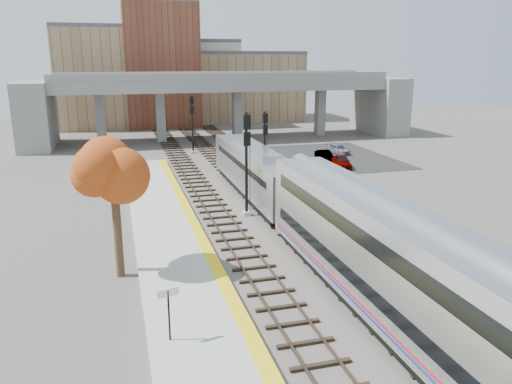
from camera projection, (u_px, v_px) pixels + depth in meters
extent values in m
plane|color=#47423D|center=(302.00, 257.00, 29.68)|extent=(160.00, 160.00, 0.00)
cube|color=#9E9E99|center=(180.00, 267.00, 27.73)|extent=(4.50, 60.00, 0.35)
cube|color=yellow|center=(213.00, 261.00, 28.18)|extent=(0.70, 60.00, 0.01)
cube|color=black|center=(210.00, 203.00, 40.44)|extent=(2.50, 95.00, 0.14)
cube|color=brown|center=(201.00, 202.00, 40.22)|extent=(0.07, 95.00, 0.14)
cube|color=brown|center=(218.00, 201.00, 40.60)|extent=(0.07, 95.00, 0.14)
cube|color=black|center=(260.00, 199.00, 41.54)|extent=(2.50, 95.00, 0.14)
cube|color=brown|center=(251.00, 198.00, 41.32)|extent=(0.07, 95.00, 0.14)
cube|color=brown|center=(268.00, 197.00, 41.70)|extent=(0.07, 95.00, 0.14)
cube|color=black|center=(304.00, 196.00, 42.59)|extent=(2.50, 95.00, 0.14)
cube|color=brown|center=(297.00, 195.00, 42.37)|extent=(0.07, 95.00, 0.14)
cube|color=brown|center=(312.00, 194.00, 42.75)|extent=(0.07, 95.00, 0.14)
cube|color=slate|center=(223.00, 85.00, 70.79)|extent=(46.00, 10.00, 1.50)
cube|color=slate|center=(231.00, 77.00, 66.00)|extent=(46.00, 0.20, 1.00)
cube|color=slate|center=(216.00, 75.00, 74.92)|extent=(46.00, 0.20, 1.00)
cube|color=slate|center=(101.00, 119.00, 67.44)|extent=(1.20, 1.60, 7.00)
cube|color=slate|center=(161.00, 117.00, 69.53)|extent=(1.20, 1.60, 7.00)
cube|color=slate|center=(237.00, 114.00, 72.42)|extent=(1.20, 1.60, 7.00)
cube|color=slate|center=(320.00, 112.00, 75.82)|extent=(1.20, 1.60, 7.00)
cube|color=slate|center=(36.00, 115.00, 65.15)|extent=(4.00, 12.00, 8.50)
cube|color=slate|center=(379.00, 105.00, 78.25)|extent=(4.00, 12.00, 8.50)
cube|color=tan|center=(113.00, 79.00, 85.38)|extent=(18.00, 14.00, 16.00)
cube|color=#4C4C4F|center=(109.00, 28.00, 83.21)|extent=(18.00, 14.00, 0.60)
cube|color=beige|center=(190.00, 82.00, 93.95)|extent=(16.00, 16.00, 14.00)
cube|color=#4C4C4F|center=(189.00, 42.00, 92.05)|extent=(16.00, 16.00, 0.60)
cube|color=brown|center=(161.00, 67.00, 84.16)|extent=(12.00, 10.00, 20.00)
cube|color=#4C4C4F|center=(158.00, 2.00, 81.48)|extent=(12.00, 10.00, 0.60)
cube|color=tan|center=(244.00, 87.00, 94.97)|extent=(20.00, 14.00, 12.00)
cube|color=#4C4C4F|center=(244.00, 53.00, 93.33)|extent=(20.00, 14.00, 0.60)
cube|color=black|center=(328.00, 157.00, 59.36)|extent=(14.00, 18.00, 0.04)
cube|color=#A8AAB2|center=(256.00, 169.00, 42.05)|extent=(3.00, 19.00, 3.20)
cube|color=black|center=(230.00, 144.00, 50.74)|extent=(2.20, 0.06, 1.10)
cube|color=black|center=(256.00, 162.00, 41.89)|extent=(3.02, 16.15, 0.50)
cube|color=black|center=(256.00, 191.00, 42.53)|extent=(2.70, 17.10, 0.50)
cube|color=#A8AAB2|center=(256.00, 148.00, 41.58)|extent=(1.60, 9.50, 0.40)
cube|color=#A8AAB2|center=(401.00, 268.00, 20.89)|extent=(3.00, 25.00, 4.60)
cube|color=black|center=(404.00, 241.00, 20.58)|extent=(3.02, 23.00, 0.75)
cube|color=black|center=(400.00, 287.00, 21.13)|extent=(3.02, 23.00, 0.65)
cube|color=maroon|center=(398.00, 305.00, 21.35)|extent=(3.03, 24.00, 0.12)
cube|color=navy|center=(398.00, 310.00, 21.40)|extent=(3.03, 24.00, 0.12)
cube|color=black|center=(397.00, 321.00, 21.55)|extent=(2.70, 23.75, 0.40)
cube|color=#9E9E99|center=(247.00, 213.00, 37.47)|extent=(0.60, 0.60, 0.30)
cylinder|color=black|center=(246.00, 165.00, 36.51)|extent=(0.22, 0.22, 7.69)
cube|color=black|center=(247.00, 122.00, 35.45)|extent=(0.49, 0.18, 0.99)
cube|color=black|center=(247.00, 139.00, 35.76)|extent=(0.49, 0.18, 0.99)
cube|color=#9E9E99|center=(264.00, 182.00, 46.93)|extent=(0.60, 0.60, 0.30)
cylinder|color=black|center=(265.00, 148.00, 46.09)|extent=(0.19, 0.19, 6.74)
cube|color=black|center=(265.00, 118.00, 45.13)|extent=(0.43, 0.18, 0.87)
cube|color=black|center=(265.00, 130.00, 45.41)|extent=(0.43, 0.18, 0.87)
cube|color=#9E9E99|center=(193.00, 152.00, 61.73)|extent=(0.60, 0.60, 0.30)
cylinder|color=black|center=(192.00, 125.00, 60.85)|extent=(0.20, 0.20, 7.09)
cube|color=black|center=(192.00, 101.00, 59.85)|extent=(0.46, 0.18, 0.91)
cube|color=black|center=(192.00, 110.00, 60.14)|extent=(0.46, 0.18, 0.91)
cylinder|color=black|center=(169.00, 315.00, 20.02)|extent=(0.08, 0.08, 2.20)
cube|color=white|center=(168.00, 293.00, 19.76)|extent=(0.89, 0.26, 0.35)
cylinder|color=#382619|center=(117.00, 226.00, 26.35)|extent=(0.44, 0.44, 5.74)
ellipsoid|color=#B24D17|center=(113.00, 165.00, 25.49)|extent=(3.60, 3.60, 4.10)
imported|color=#99999E|center=(342.00, 161.00, 53.46)|extent=(2.31, 4.10, 1.32)
imported|color=#99999E|center=(325.00, 156.00, 56.98)|extent=(1.37, 3.63, 1.18)
imported|color=#99999E|center=(338.00, 149.00, 61.29)|extent=(2.26, 3.92, 1.07)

